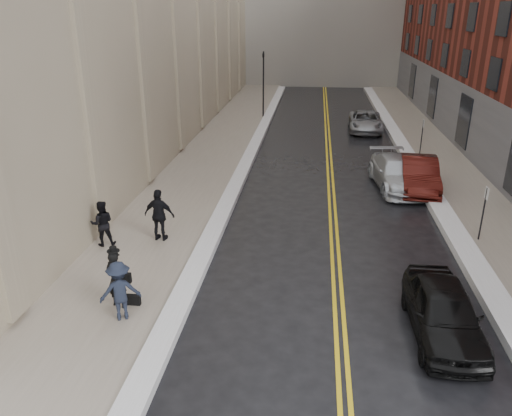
% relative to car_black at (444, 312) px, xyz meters
% --- Properties ---
extents(ground, '(160.00, 160.00, 0.00)m').
position_rel_car_black_xyz_m(ground, '(-5.20, -1.92, -0.72)').
color(ground, black).
rests_on(ground, ground).
extents(sidewalk_left, '(4.00, 64.00, 0.15)m').
position_rel_car_black_xyz_m(sidewalk_left, '(-9.70, 14.08, -0.65)').
color(sidewalk_left, gray).
rests_on(sidewalk_left, ground).
extents(sidewalk_right, '(3.00, 64.00, 0.15)m').
position_rel_car_black_xyz_m(sidewalk_right, '(3.80, 14.08, -0.65)').
color(sidewalk_right, gray).
rests_on(sidewalk_right, ground).
extents(lane_stripe_a, '(0.12, 64.00, 0.01)m').
position_rel_car_black_xyz_m(lane_stripe_a, '(-2.82, 14.08, -0.72)').
color(lane_stripe_a, gold).
rests_on(lane_stripe_a, ground).
extents(lane_stripe_b, '(0.12, 64.00, 0.01)m').
position_rel_car_black_xyz_m(lane_stripe_b, '(-2.58, 14.08, -0.72)').
color(lane_stripe_b, gold).
rests_on(lane_stripe_b, ground).
extents(snow_ridge_left, '(0.70, 60.80, 0.26)m').
position_rel_car_black_xyz_m(snow_ridge_left, '(-7.40, 14.08, -0.59)').
color(snow_ridge_left, white).
rests_on(snow_ridge_left, ground).
extents(snow_ridge_right, '(0.85, 60.80, 0.30)m').
position_rel_car_black_xyz_m(snow_ridge_right, '(1.95, 14.08, -0.57)').
color(snow_ridge_right, white).
rests_on(snow_ridge_right, ground).
extents(traffic_signal, '(0.18, 0.15, 5.20)m').
position_rel_car_black_xyz_m(traffic_signal, '(-7.80, 28.08, 2.36)').
color(traffic_signal, black).
rests_on(traffic_signal, ground).
extents(parking_sign_near, '(0.06, 0.35, 2.23)m').
position_rel_car_black_xyz_m(parking_sign_near, '(2.70, 6.08, 0.63)').
color(parking_sign_near, black).
rests_on(parking_sign_near, ground).
extents(parking_sign_far, '(0.06, 0.35, 2.23)m').
position_rel_car_black_xyz_m(parking_sign_far, '(2.70, 18.08, 0.63)').
color(parking_sign_far, black).
rests_on(parking_sign_far, ground).
extents(car_black, '(1.76, 4.28, 1.45)m').
position_rel_car_black_xyz_m(car_black, '(0.00, 0.00, 0.00)').
color(car_black, black).
rests_on(car_black, ground).
extents(car_maroon, '(2.09, 4.95, 1.59)m').
position_rel_car_black_xyz_m(car_maroon, '(1.47, 11.95, 0.07)').
color(car_maroon, '#400F0B').
rests_on(car_maroon, ground).
extents(car_silver_near, '(2.66, 5.36, 1.50)m').
position_rel_car_black_xyz_m(car_silver_near, '(0.48, 12.16, 0.02)').
color(car_silver_near, '#B4B8BD').
rests_on(car_silver_near, ground).
extents(car_silver_far, '(2.46, 5.08, 1.40)m').
position_rel_car_black_xyz_m(car_silver_far, '(0.00, 24.59, -0.03)').
color(car_silver_far, '#93959A').
rests_on(car_silver_far, ground).
extents(pedestrian_main, '(0.74, 0.59, 1.78)m').
position_rel_car_black_xyz_m(pedestrian_main, '(-9.12, 0.12, 0.32)').
color(pedestrian_main, black).
rests_on(pedestrian_main, sidewalk_left).
extents(pedestrian_a, '(1.01, 0.90, 1.71)m').
position_rel_car_black_xyz_m(pedestrian_a, '(-11.17, 3.98, 0.28)').
color(pedestrian_a, black).
rests_on(pedestrian_a, sidewalk_left).
extents(pedestrian_b, '(1.29, 1.05, 1.75)m').
position_rel_car_black_xyz_m(pedestrian_b, '(-8.80, -0.47, 0.30)').
color(pedestrian_b, black).
rests_on(pedestrian_b, sidewalk_left).
extents(pedestrian_c, '(1.22, 0.62, 2.00)m').
position_rel_car_black_xyz_m(pedestrian_c, '(-9.22, 4.65, 0.42)').
color(pedestrian_c, black).
rests_on(pedestrian_c, sidewalk_left).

